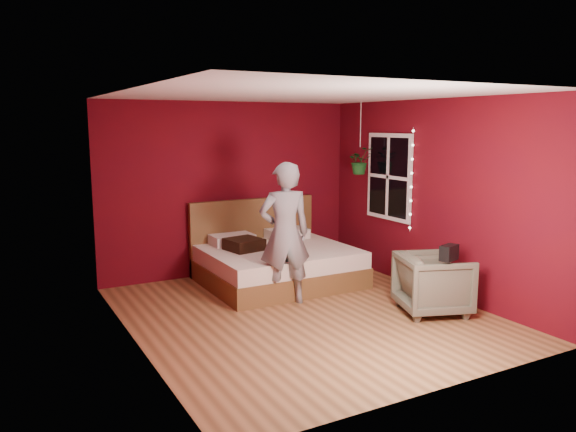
# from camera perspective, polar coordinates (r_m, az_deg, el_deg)

# --- Properties ---
(floor) EXTENTS (4.50, 4.50, 0.00)m
(floor) POSITION_cam_1_polar(r_m,az_deg,el_deg) (6.88, 1.65, -9.92)
(floor) COLOR #9C6A3E
(floor) RESTS_ON ground
(room_walls) EXTENTS (4.04, 4.54, 2.62)m
(room_walls) POSITION_cam_1_polar(r_m,az_deg,el_deg) (6.52, 1.72, 4.15)
(room_walls) COLOR #5B0910
(room_walls) RESTS_ON ground
(window) EXTENTS (0.05, 0.97, 1.27)m
(window) POSITION_cam_1_polar(r_m,az_deg,el_deg) (8.40, 10.21, 3.93)
(window) COLOR white
(window) RESTS_ON room_walls
(fairy_lights) EXTENTS (0.04, 0.04, 1.45)m
(fairy_lights) POSITION_cam_1_polar(r_m,az_deg,el_deg) (7.98, 12.44, 3.59)
(fairy_lights) COLOR silver
(fairy_lights) RESTS_ON room_walls
(bed) EXTENTS (2.06, 1.75, 1.13)m
(bed) POSITION_cam_1_polar(r_m,az_deg,el_deg) (8.15, -1.30, -4.68)
(bed) COLOR brown
(bed) RESTS_ON ground
(person) EXTENTS (0.74, 0.57, 1.81)m
(person) POSITION_cam_1_polar(r_m,az_deg,el_deg) (7.07, -0.34, -1.80)
(person) COLOR gray
(person) RESTS_ON ground
(armchair) EXTENTS (1.01, 1.00, 0.73)m
(armchair) POSITION_cam_1_polar(r_m,az_deg,el_deg) (7.05, 14.53, -6.66)
(armchair) COLOR #666550
(armchair) RESTS_ON ground
(handbag) EXTENTS (0.28, 0.20, 0.18)m
(handbag) POSITION_cam_1_polar(r_m,az_deg,el_deg) (6.69, 16.04, -3.60)
(handbag) COLOR black
(handbag) RESTS_ON armchair
(throw_pillow) EXTENTS (0.53, 0.53, 0.16)m
(throw_pillow) POSITION_cam_1_polar(r_m,az_deg,el_deg) (7.93, -4.49, -2.88)
(throw_pillow) COLOR black
(throw_pillow) RESTS_ON bed
(hanging_plant) EXTENTS (0.40, 0.36, 1.08)m
(hanging_plant) POSITION_cam_1_polar(r_m,az_deg,el_deg) (8.53, 7.31, 5.60)
(hanging_plant) COLOR silver
(hanging_plant) RESTS_ON room_walls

